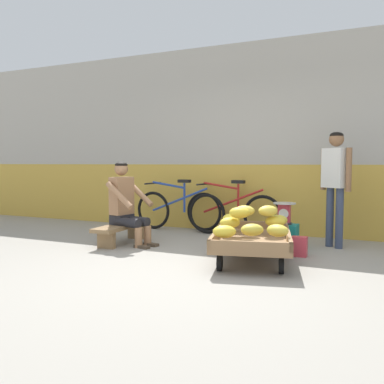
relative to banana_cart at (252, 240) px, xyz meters
The scene contains 12 objects.
ground_plane 0.94m from the banana_cart, 122.08° to the right, with size 80.00×80.00×0.00m, color gray.
back_wall 2.43m from the banana_cart, 103.60° to the left, with size 16.00×0.30×3.04m.
banana_cart is the anchor object (origin of this frame).
banana_pile 0.23m from the banana_cart, 111.26° to the left, with size 1.01×1.33×0.26m.
low_bench 1.97m from the banana_cart, behind, with size 0.33×1.11×0.27m.
vendor_seated 1.91m from the banana_cart, behind, with size 0.72×0.56×1.14m.
plastic_crate 0.99m from the banana_cart, 80.12° to the left, with size 0.36×0.28×0.30m.
weighing_scale 1.01m from the banana_cart, 80.11° to the left, with size 0.30×0.30×0.29m.
bicycle_near_left 2.26m from the banana_cart, 137.80° to the left, with size 1.66×0.48×0.86m.
bicycle_far_left 1.81m from the banana_cart, 115.78° to the left, with size 1.66×0.48×0.86m.
customer_adult 1.59m from the banana_cart, 56.00° to the left, with size 0.41×0.35×1.53m.
shopping_bag 0.66m from the banana_cart, 44.47° to the left, with size 0.18×0.12×0.24m, color #D13D4C.
Camera 1 is at (1.75, -3.76, 1.13)m, focal length 38.39 mm.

